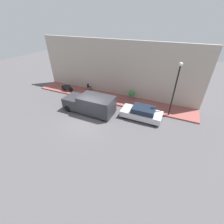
{
  "coord_description": "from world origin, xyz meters",
  "views": [
    {
      "loc": [
        -9.75,
        -6.89,
        8.32
      ],
      "look_at": [
        1.21,
        -1.91,
        0.6
      ],
      "focal_mm": 24.0,
      "sensor_mm": 36.0,
      "label": 1
    }
  ],
  "objects": [
    {
      "name": "delivery_van",
      "position": [
        1.23,
        0.56,
        0.94
      ],
      "size": [
        2.08,
        5.21,
        1.83
      ],
      "color": "#2D2D33",
      "rests_on": "ground_plane"
    },
    {
      "name": "sidewalk",
      "position": [
        4.72,
        0.0,
        0.07
      ],
      "size": [
        2.52,
        19.37,
        0.14
      ],
      "color": "#934C47",
      "rests_on": "ground_plane"
    },
    {
      "name": "streetlamp",
      "position": [
        3.74,
        -6.89,
        3.36
      ],
      "size": [
        0.32,
        0.32,
        5.07
      ],
      "color": "black",
      "rests_on": "sidewalk"
    },
    {
      "name": "cafe_chair",
      "position": [
        5.5,
        3.38,
        0.63
      ],
      "size": [
        0.4,
        0.4,
        0.84
      ],
      "color": "#262626",
      "rests_on": "sidewalk"
    },
    {
      "name": "motorcycle_red",
      "position": [
        3.85,
        -0.19,
        0.59
      ],
      "size": [
        0.3,
        2.15,
        0.83
      ],
      "color": "#B21E1E",
      "rests_on": "sidewalk"
    },
    {
      "name": "potted_plant",
      "position": [
        5.45,
        -2.46,
        0.73
      ],
      "size": [
        0.67,
        0.67,
        0.99
      ],
      "color": "slate",
      "rests_on": "sidewalk"
    },
    {
      "name": "motorcycle_black",
      "position": [
        4.1,
        5.73,
        0.62
      ],
      "size": [
        0.3,
        1.78,
        0.9
      ],
      "color": "black",
      "rests_on": "sidewalk"
    },
    {
      "name": "ground_plane",
      "position": [
        0.0,
        0.0,
        0.0
      ],
      "size": [
        60.0,
        60.0,
        0.0
      ],
      "primitive_type": "plane",
      "color": "#514F51"
    },
    {
      "name": "building_facade",
      "position": [
        6.13,
        0.0,
        3.16
      ],
      "size": [
        0.3,
        19.37,
        6.33
      ],
      "color": "#B2A899",
      "rests_on": "ground_plane"
    },
    {
      "name": "parked_car",
      "position": [
        2.28,
        -4.55,
        0.58
      ],
      "size": [
        1.73,
        3.81,
        1.2
      ],
      "color": "silver",
      "rests_on": "ground_plane"
    }
  ]
}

